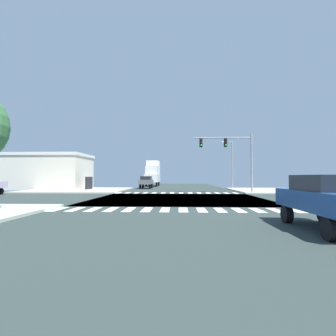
# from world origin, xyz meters

# --- Properties ---
(ground) EXTENTS (90.00, 90.00, 0.05)m
(ground) POSITION_xyz_m (0.00, 0.00, -0.03)
(ground) COLOR #2C3734
(sidewalk_corner_ne) EXTENTS (12.00, 12.00, 0.14)m
(sidewalk_corner_ne) POSITION_xyz_m (13.00, 12.00, 0.07)
(sidewalk_corner_ne) COLOR #B2ADA3
(sidewalk_corner_ne) RESTS_ON ground
(sidewalk_corner_nw) EXTENTS (12.00, 12.00, 0.14)m
(sidewalk_corner_nw) POSITION_xyz_m (-13.00, 12.00, 0.07)
(sidewalk_corner_nw) COLOR #B7AEA0
(sidewalk_corner_nw) RESTS_ON ground
(crosswalk_near) EXTENTS (13.50, 2.00, 0.01)m
(crosswalk_near) POSITION_xyz_m (-0.25, -7.30, 0.00)
(crosswalk_near) COLOR white
(crosswalk_near) RESTS_ON ground
(crosswalk_far) EXTENTS (13.50, 2.00, 0.01)m
(crosswalk_far) POSITION_xyz_m (-0.25, 7.30, 0.00)
(crosswalk_far) COLOR white
(crosswalk_far) RESTS_ON ground
(traffic_signal_mast) EXTENTS (6.49, 0.55, 6.59)m
(traffic_signal_mast) POSITION_xyz_m (5.64, 7.57, 4.86)
(traffic_signal_mast) COLOR gray
(traffic_signal_mast) RESTS_ON ground
(street_lamp) EXTENTS (1.78, 0.32, 7.20)m
(street_lamp) POSITION_xyz_m (7.84, 17.91, 4.37)
(street_lamp) COLOR gray
(street_lamp) RESTS_ON ground
(bank_building) EXTENTS (12.70, 7.63, 5.09)m
(bank_building) POSITION_xyz_m (-19.04, 15.41, 2.55)
(bank_building) COLOR beige
(bank_building) RESTS_ON ground
(box_truck_nearside_1) EXTENTS (2.40, 7.20, 4.85)m
(box_truck_nearside_1) POSITION_xyz_m (-5.00, 27.95, 2.56)
(box_truck_nearside_1) COLOR black
(box_truck_nearside_1) RESTS_ON ground
(sedan_trailing_4) EXTENTS (1.80, 4.30, 1.88)m
(sedan_trailing_4) POSITION_xyz_m (-5.00, 17.96, 1.12)
(sedan_trailing_4) COLOR black
(sedan_trailing_4) RESTS_ON ground
(sedan_middle_5) EXTENTS (1.80, 4.30, 1.88)m
(sedan_middle_5) POSITION_xyz_m (5.00, -12.54, 1.12)
(sedan_middle_5) COLOR black
(sedan_middle_5) RESTS_ON ground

